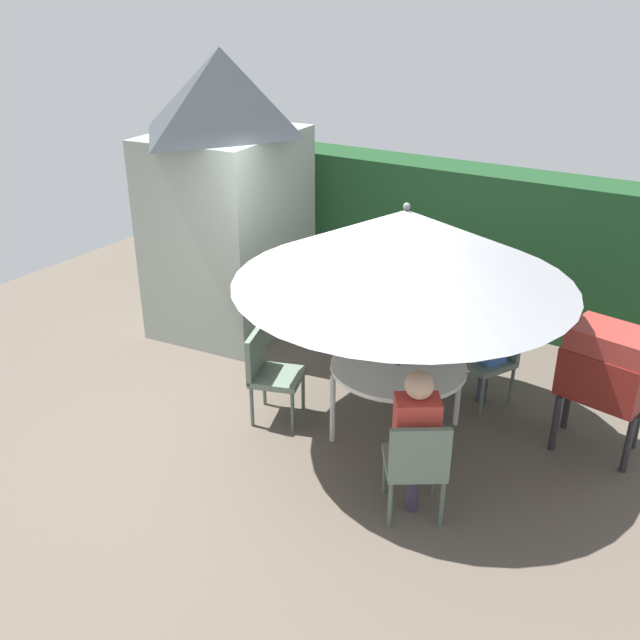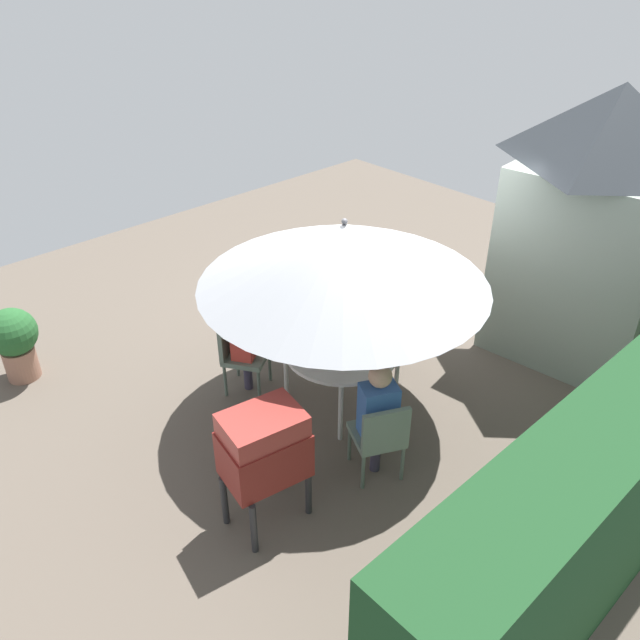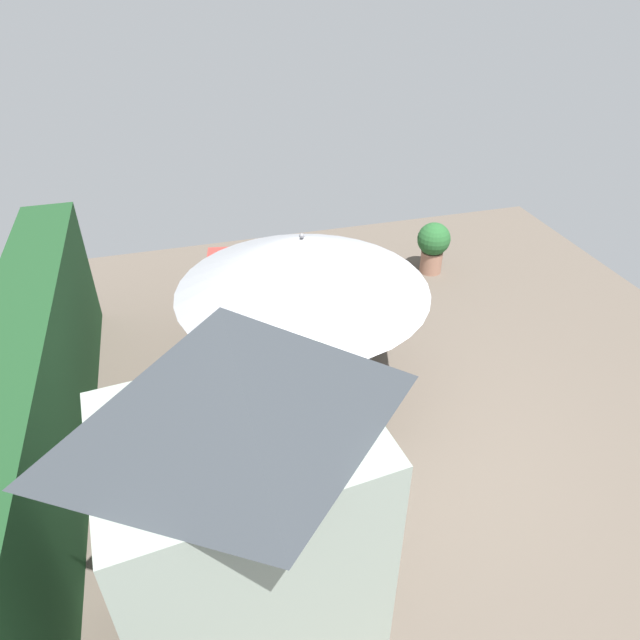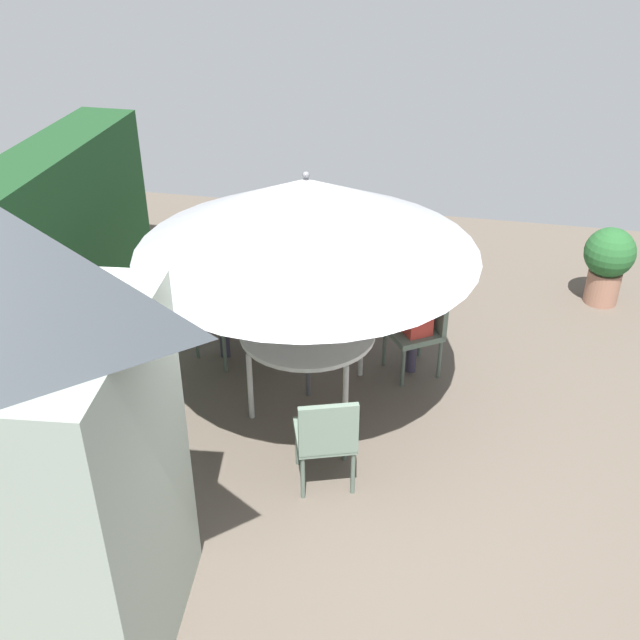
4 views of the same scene
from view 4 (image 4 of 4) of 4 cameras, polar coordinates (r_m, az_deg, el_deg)
The scene contains 10 objects.
ground_plane at distance 6.49m, azimuth 2.11°, elevation -11.01°, with size 11.00×11.00×0.00m, color brown.
patio_table at distance 6.90m, azimuth -0.94°, elevation -1.17°, with size 1.23×1.23×0.73m.
patio_umbrella at distance 6.35m, azimuth -1.03°, elevation 7.83°, with size 2.95×2.95×2.23m.
bbq_grill at distance 8.37m, azimuth -3.39°, elevation 6.30°, with size 0.78×0.62×1.20m.
chair_near_shed at distance 7.41m, azimuth 7.62°, elevation -0.31°, with size 0.64×0.64×0.90m.
chair_far_side at distance 7.66m, azimuth -7.79°, elevation 0.80°, with size 0.62×0.62×0.90m.
chair_toward_hedge at distance 5.99m, azimuth 0.46°, elevation -8.64°, with size 0.59×0.59×0.90m.
potted_plant_by_shed at distance 9.12m, azimuth 20.81°, elevation 4.18°, with size 0.56×0.56×0.91m.
person_in_red at distance 7.24m, azimuth 7.17°, elevation 1.33°, with size 0.42×0.39×1.26m.
person_in_blue at distance 7.48m, azimuth -7.47°, elevation 2.33°, with size 0.41×0.37×1.26m.
Camera 4 is at (-4.76, -0.74, 4.36)m, focal length 42.64 mm.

